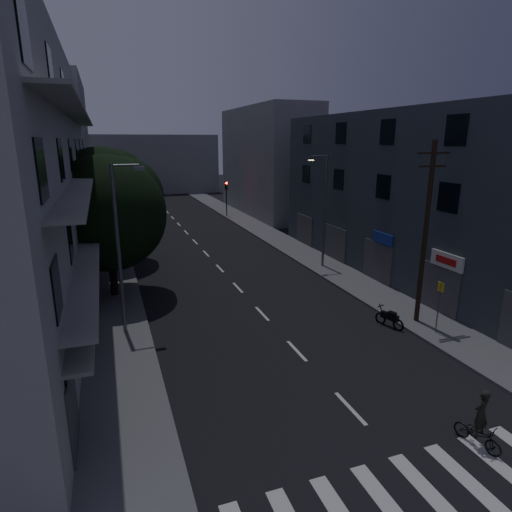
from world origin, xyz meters
TOP-DOWN VIEW (x-y plane):
  - ground at (0.00, 25.00)m, footprint 160.00×160.00m
  - sidewalk_left at (-7.50, 25.00)m, footprint 3.00×90.00m
  - sidewalk_right at (7.50, 25.00)m, footprint 3.00×90.00m
  - crosswalk at (-0.00, -2.00)m, footprint 10.90×3.00m
  - lane_markings at (0.00, 31.25)m, footprint 0.15×60.50m
  - building_left at (-11.98, 18.00)m, footprint 7.00×36.00m
  - building_right at (11.99, 14.00)m, footprint 6.19×28.00m
  - building_far_left at (-12.00, 48.00)m, footprint 6.00×20.00m
  - building_far_right at (12.00, 42.00)m, footprint 6.00×20.00m
  - building_far_end at (0.00, 70.00)m, footprint 24.00×8.00m
  - tree_near at (-7.39, 16.52)m, footprint 6.70×6.70m
  - tree_mid at (-7.64, 24.04)m, footprint 6.95×6.95m
  - tree_far at (-7.74, 33.55)m, footprint 5.68×5.68m
  - traffic_signal_far_right at (6.38, 40.87)m, footprint 0.28×0.37m
  - traffic_signal_far_left at (-6.61, 38.86)m, footprint 0.28×0.37m
  - street_lamp_left_near at (-7.02, 10.95)m, footprint 1.51×0.25m
  - street_lamp_right at (7.14, 17.76)m, footprint 1.51×0.25m
  - street_lamp_left_far at (-6.91, 29.80)m, footprint 1.51×0.25m
  - utility_pole at (7.08, 7.22)m, footprint 1.80×0.24m
  - bus_stop_sign at (7.03, 5.77)m, footprint 0.06×0.35m
  - motorcycle at (5.49, 7.32)m, footprint 0.72×1.64m
  - cyclist at (2.64, -0.96)m, footprint 0.88×1.62m

SIDE VIEW (x-z plane):
  - ground at x=0.00m, z-range 0.00..0.00m
  - crosswalk at x=0.00m, z-range 0.00..0.01m
  - lane_markings at x=0.00m, z-range 0.00..0.01m
  - sidewalk_left at x=-7.50m, z-range 0.00..0.15m
  - sidewalk_right at x=7.50m, z-range 0.00..0.15m
  - motorcycle at x=5.49m, z-range -0.11..0.97m
  - cyclist at x=2.64m, z-range -0.32..1.63m
  - bus_stop_sign at x=7.03m, z-range 0.63..3.15m
  - traffic_signal_far_right at x=6.38m, z-range 1.05..5.15m
  - traffic_signal_far_left at x=-6.61m, z-range 1.05..5.15m
  - tree_far at x=-7.74m, z-range 1.04..8.07m
  - street_lamp_left_near at x=-7.02m, z-range 0.60..8.60m
  - street_lamp_right at x=7.14m, z-range 0.60..8.60m
  - street_lamp_left_far at x=-6.91m, z-range 0.60..8.60m
  - utility_pole at x=7.08m, z-range 0.37..9.37m
  - building_far_end at x=0.00m, z-range 0.00..10.00m
  - tree_near at x=-7.39m, z-range 1.19..9.45m
  - tree_mid at x=-7.64m, z-range 1.22..9.77m
  - building_right at x=11.99m, z-range 0.00..11.00m
  - building_far_right at x=12.00m, z-range 0.00..13.00m
  - building_left at x=-11.98m, z-range -0.01..13.99m
  - building_far_left at x=-12.00m, z-range 0.00..16.00m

